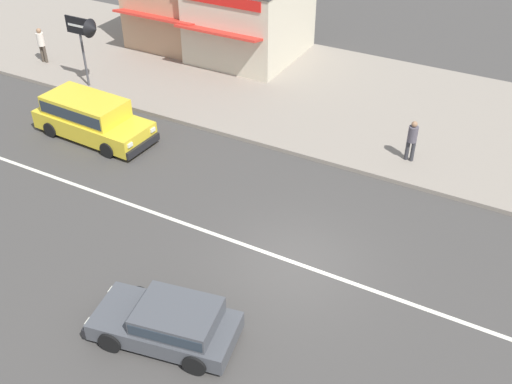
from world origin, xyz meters
TOP-DOWN VIEW (x-y plane):
  - ground_plane at (0.00, 0.00)m, footprint 160.00×160.00m
  - lane_centre_stripe at (0.00, 0.00)m, footprint 50.40×0.14m
  - kerb_strip at (0.00, 10.28)m, footprint 68.00×10.00m
  - minivan_yellow_1 at (-10.06, 2.91)m, footprint 4.88×2.12m
  - hatchback_dark_grey_2 at (-1.57, -4.00)m, footprint 3.92×2.27m
  - arrow_signboard at (-12.39, 6.01)m, footprint 1.64×0.80m
  - pedestrian_mid_kerb at (1.29, 6.75)m, footprint 0.34×0.34m
  - pedestrian_by_shop at (-16.58, 7.05)m, footprint 0.34×0.34m
  - shopfront_mid_block at (-8.40, 12.56)m, footprint 4.64×5.98m

SIDE VIEW (x-z plane):
  - ground_plane at x=0.00m, z-range 0.00..0.00m
  - lane_centre_stripe at x=0.00m, z-range 0.00..0.01m
  - kerb_strip at x=0.00m, z-range 0.00..0.15m
  - hatchback_dark_grey_2 at x=-1.57m, z-range 0.04..1.14m
  - minivan_yellow_1 at x=-10.06m, z-range 0.06..1.63m
  - pedestrian_mid_kerb at x=1.29m, z-range 0.27..1.84m
  - pedestrian_by_shop at x=-16.58m, z-range 0.29..1.95m
  - shopfront_mid_block at x=-8.40m, z-range 0.16..4.06m
  - arrow_signboard at x=-12.39m, z-range 1.20..4.32m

